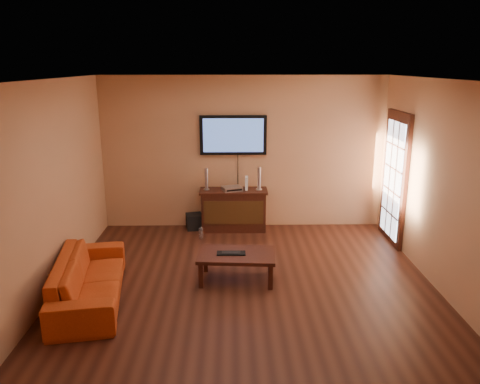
{
  "coord_description": "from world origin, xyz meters",
  "views": [
    {
      "loc": [
        -0.21,
        -5.68,
        2.88
      ],
      "look_at": [
        -0.09,
        0.8,
        1.1
      ],
      "focal_mm": 35.0,
      "sensor_mm": 36.0,
      "label": 1
    }
  ],
  "objects_px": {
    "subwoofer": "(194,221)",
    "game_console": "(247,183)",
    "av_receiver": "(232,189)",
    "bottle": "(201,233)",
    "speaker_left": "(206,180)",
    "sofa": "(89,272)",
    "keyboard": "(231,253)",
    "media_console": "(234,210)",
    "coffee_table": "(237,257)",
    "speaker_right": "(259,179)",
    "television": "(233,135)"
  },
  "relations": [
    {
      "from": "television",
      "to": "sofa",
      "type": "xyz_separation_m",
      "value": [
        -1.82,
        -2.75,
        -1.3
      ]
    },
    {
      "from": "bottle",
      "to": "keyboard",
      "type": "height_order",
      "value": "keyboard"
    },
    {
      "from": "media_console",
      "to": "game_console",
      "type": "relative_size",
      "value": 5.13
    },
    {
      "from": "speaker_left",
      "to": "av_receiver",
      "type": "bearing_deg",
      "value": -9.64
    },
    {
      "from": "coffee_table",
      "to": "sofa",
      "type": "height_order",
      "value": "sofa"
    },
    {
      "from": "media_console",
      "to": "sofa",
      "type": "relative_size",
      "value": 0.61
    },
    {
      "from": "media_console",
      "to": "coffee_table",
      "type": "distance_m",
      "value": 2.04
    },
    {
      "from": "game_console",
      "to": "subwoofer",
      "type": "xyz_separation_m",
      "value": [
        -0.94,
        0.03,
        -0.72
      ]
    },
    {
      "from": "television",
      "to": "bottle",
      "type": "height_order",
      "value": "television"
    },
    {
      "from": "sofa",
      "to": "bottle",
      "type": "height_order",
      "value": "sofa"
    },
    {
      "from": "speaker_left",
      "to": "game_console",
      "type": "relative_size",
      "value": 1.67
    },
    {
      "from": "speaker_left",
      "to": "keyboard",
      "type": "height_order",
      "value": "speaker_left"
    },
    {
      "from": "speaker_right",
      "to": "bottle",
      "type": "distance_m",
      "value": 1.38
    },
    {
      "from": "av_receiver",
      "to": "bottle",
      "type": "bearing_deg",
      "value": -161.27
    },
    {
      "from": "coffee_table",
      "to": "bottle",
      "type": "height_order",
      "value": "coffee_table"
    },
    {
      "from": "av_receiver",
      "to": "game_console",
      "type": "distance_m",
      "value": 0.28
    },
    {
      "from": "sofa",
      "to": "subwoofer",
      "type": "relative_size",
      "value": 7.05
    },
    {
      "from": "av_receiver",
      "to": "bottle",
      "type": "height_order",
      "value": "av_receiver"
    },
    {
      "from": "speaker_right",
      "to": "coffee_table",
      "type": "bearing_deg",
      "value": -101.56
    },
    {
      "from": "media_console",
      "to": "keyboard",
      "type": "distance_m",
      "value": 2.06
    },
    {
      "from": "coffee_table",
      "to": "media_console",
      "type": "bearing_deg",
      "value": 90.9
    },
    {
      "from": "av_receiver",
      "to": "sofa",
      "type": "bearing_deg",
      "value": -145.23
    },
    {
      "from": "speaker_left",
      "to": "speaker_right",
      "type": "xyz_separation_m",
      "value": [
        0.92,
        -0.02,
        0.01
      ]
    },
    {
      "from": "game_console",
      "to": "bottle",
      "type": "height_order",
      "value": "game_console"
    },
    {
      "from": "television",
      "to": "game_console",
      "type": "relative_size",
      "value": 5.05
    },
    {
      "from": "sofa",
      "to": "keyboard",
      "type": "relative_size",
      "value": 4.96
    },
    {
      "from": "speaker_left",
      "to": "media_console",
      "type": "bearing_deg",
      "value": -3.29
    },
    {
      "from": "av_receiver",
      "to": "subwoofer",
      "type": "height_order",
      "value": "av_receiver"
    },
    {
      "from": "media_console",
      "to": "speaker_left",
      "type": "relative_size",
      "value": 3.08
    },
    {
      "from": "coffee_table",
      "to": "keyboard",
      "type": "xyz_separation_m",
      "value": [
        -0.07,
        -0.01,
        0.06
      ]
    },
    {
      "from": "speaker_left",
      "to": "av_receiver",
      "type": "height_order",
      "value": "speaker_left"
    },
    {
      "from": "subwoofer",
      "to": "speaker_right",
      "type": "bearing_deg",
      "value": -15.33
    },
    {
      "from": "television",
      "to": "coffee_table",
      "type": "height_order",
      "value": "television"
    },
    {
      "from": "sofa",
      "to": "speaker_right",
      "type": "height_order",
      "value": "speaker_right"
    },
    {
      "from": "coffee_table",
      "to": "game_console",
      "type": "relative_size",
      "value": 4.67
    },
    {
      "from": "media_console",
      "to": "television",
      "type": "xyz_separation_m",
      "value": [
        0.0,
        0.19,
        1.31
      ]
    },
    {
      "from": "coffee_table",
      "to": "av_receiver",
      "type": "height_order",
      "value": "av_receiver"
    },
    {
      "from": "game_console",
      "to": "bottle",
      "type": "xyz_separation_m",
      "value": [
        -0.79,
        -0.5,
        -0.75
      ]
    },
    {
      "from": "speaker_left",
      "to": "bottle",
      "type": "distance_m",
      "value": 0.96
    },
    {
      "from": "av_receiver",
      "to": "subwoofer",
      "type": "bearing_deg",
      "value": 151.7
    },
    {
      "from": "coffee_table",
      "to": "subwoofer",
      "type": "xyz_separation_m",
      "value": [
        -0.74,
        2.1,
        -0.21
      ]
    },
    {
      "from": "coffee_table",
      "to": "subwoofer",
      "type": "distance_m",
      "value": 2.23
    },
    {
      "from": "television",
      "to": "bottle",
      "type": "xyz_separation_m",
      "value": [
        -0.56,
        -0.66,
        -1.58
      ]
    },
    {
      "from": "coffee_table",
      "to": "game_console",
      "type": "distance_m",
      "value": 2.14
    },
    {
      "from": "speaker_left",
      "to": "av_receiver",
      "type": "relative_size",
      "value": 1.18
    },
    {
      "from": "subwoofer",
      "to": "game_console",
      "type": "bearing_deg",
      "value": -14.48
    },
    {
      "from": "coffee_table",
      "to": "sofa",
      "type": "xyz_separation_m",
      "value": [
        -1.85,
        -0.52,
        0.04
      ]
    },
    {
      "from": "media_console",
      "to": "keyboard",
      "type": "xyz_separation_m",
      "value": [
        -0.04,
        -2.06,
        0.03
      ]
    },
    {
      "from": "speaker_right",
      "to": "speaker_left",
      "type": "bearing_deg",
      "value": 178.53
    },
    {
      "from": "av_receiver",
      "to": "game_console",
      "type": "bearing_deg",
      "value": -3.15
    }
  ]
}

